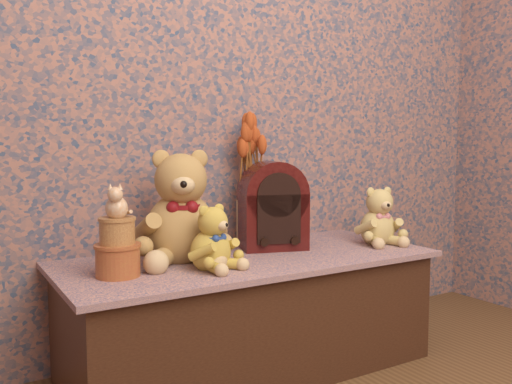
% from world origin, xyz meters
% --- Properties ---
extents(display_shelf, '(1.37, 0.61, 0.42)m').
position_xyz_m(display_shelf, '(0.00, 1.21, 0.21)').
color(display_shelf, navy).
rests_on(display_shelf, ground).
extents(teddy_large, '(0.44, 0.48, 0.42)m').
position_xyz_m(teddy_large, '(-0.24, 1.27, 0.63)').
color(teddy_large, '#AF7743').
rests_on(teddy_large, display_shelf).
extents(teddy_medium, '(0.25, 0.27, 0.23)m').
position_xyz_m(teddy_medium, '(-0.21, 1.10, 0.54)').
color(teddy_medium, gold).
rests_on(teddy_medium, display_shelf).
extents(teddy_small, '(0.25, 0.27, 0.25)m').
position_xyz_m(teddy_small, '(0.58, 1.15, 0.55)').
color(teddy_small, tan).
rests_on(teddy_small, display_shelf).
extents(cathedral_radio, '(0.29, 0.24, 0.34)m').
position_xyz_m(cathedral_radio, '(0.16, 1.29, 0.59)').
color(cathedral_radio, '#370A0A').
rests_on(cathedral_radio, display_shelf).
extents(ceramic_vase, '(0.12, 0.12, 0.19)m').
position_xyz_m(ceramic_vase, '(0.11, 1.39, 0.52)').
color(ceramic_vase, tan).
rests_on(ceramic_vase, display_shelf).
extents(dried_stalks, '(0.28, 0.28, 0.43)m').
position_xyz_m(dried_stalks, '(0.11, 1.39, 0.82)').
color(dried_stalks, '#B9481D').
rests_on(dried_stalks, ceramic_vase).
extents(biscuit_tin_lower, '(0.18, 0.18, 0.10)m').
position_xyz_m(biscuit_tin_lower, '(-0.50, 1.16, 0.47)').
color(biscuit_tin_lower, '#B87D36').
rests_on(biscuit_tin_lower, display_shelf).
extents(biscuit_tin_upper, '(0.11, 0.11, 0.08)m').
position_xyz_m(biscuit_tin_upper, '(-0.50, 1.16, 0.56)').
color(biscuit_tin_upper, '#D9B05F').
rests_on(biscuit_tin_upper, biscuit_tin_lower).
extents(cat_figurine, '(0.11, 0.11, 0.11)m').
position_xyz_m(cat_figurine, '(-0.50, 1.16, 0.66)').
color(cat_figurine, silver).
rests_on(cat_figurine, biscuit_tin_upper).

